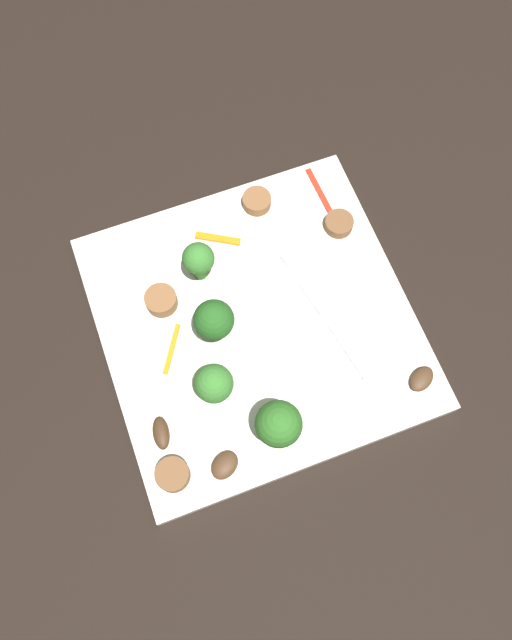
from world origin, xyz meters
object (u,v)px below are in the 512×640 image
(mushroom_0, at_px, (225,465))
(mushroom_2, at_px, (422,379))
(sausage_slice_0, at_px, (173,475))
(broccoli_floret_1, at_px, (213,317))
(broccoli_floret_3, at_px, (198,260))
(sausage_slice_2, at_px, (161,300))
(pepper_strip_0, at_px, (320,192))
(mushroom_1, at_px, (161,433))
(pepper_strip_1, at_px, (172,350))
(sausage_slice_1, at_px, (257,201))
(plate, at_px, (256,323))
(sausage_slice_3, at_px, (339,224))
(pepper_strip_2, at_px, (218,239))
(fork, at_px, (341,341))
(broccoli_floret_0, at_px, (279,424))
(broccoli_floret_2, at_px, (214,384))

(mushroom_0, height_order, mushroom_2, mushroom_0)
(sausage_slice_0, height_order, mushroom_0, sausage_slice_0)
(broccoli_floret_1, relative_size, broccoli_floret_3, 1.10)
(sausage_slice_2, bearing_deg, pepper_strip_0, 107.67)
(broccoli_floret_3, height_order, mushroom_1, broccoli_floret_3)
(broccoli_floret_1, height_order, pepper_strip_1, broccoli_floret_1)
(sausage_slice_1, bearing_deg, mushroom_1, -40.47)
(plate, distance_m, mushroom_1, 0.14)
(sausage_slice_2, distance_m, mushroom_1, 0.13)
(plate, relative_size, pepper_strip_0, 4.93)
(sausage_slice_3, xyz_separation_m, pepper_strip_2, (-0.03, -0.12, -0.00))
(plate, height_order, sausage_slice_1, sausage_slice_1)
(sausage_slice_0, bearing_deg, mushroom_0, 80.05)
(fork, xyz_separation_m, sausage_slice_1, (-0.17, -0.02, 0.00))
(pepper_strip_0, bearing_deg, fork, -15.42)
(broccoli_floret_0, bearing_deg, broccoli_floret_3, -175.29)
(sausage_slice_0, xyz_separation_m, sausage_slice_2, (-0.16, 0.04, 0.00))
(fork, height_order, pepper_strip_2, same)
(broccoli_floret_3, xyz_separation_m, mushroom_1, (0.13, -0.08, -0.03))
(fork, distance_m, sausage_slice_2, 0.17)
(sausage_slice_1, relative_size, pepper_strip_2, 0.64)
(plate, relative_size, fork, 1.61)
(mushroom_0, xyz_separation_m, pepper_strip_2, (-0.21, 0.07, -0.00))
(broccoli_floret_1, distance_m, mushroom_1, 0.11)
(mushroom_0, distance_m, mushroom_2, 0.20)
(sausage_slice_2, xyz_separation_m, sausage_slice_3, (-0.02, 0.19, -0.00))
(broccoli_floret_2, xyz_separation_m, mushroom_0, (0.07, -0.01, -0.03))
(broccoli_floret_1, xyz_separation_m, sausage_slice_0, (0.11, -0.08, -0.03))
(plate, xyz_separation_m, sausage_slice_2, (-0.05, -0.08, 0.02))
(broccoli_floret_1, bearing_deg, sausage_slice_3, 111.86)
(sausage_slice_2, height_order, pepper_strip_2, sausage_slice_2)
(sausage_slice_1, bearing_deg, pepper_strip_2, -64.65)
(plate, relative_size, mushroom_2, 10.59)
(mushroom_1, bearing_deg, plate, 121.65)
(mushroom_1, distance_m, mushroom_2, 0.24)
(sausage_slice_2, xyz_separation_m, mushroom_0, (0.17, 0.01, -0.00))
(mushroom_1, bearing_deg, mushroom_2, 81.34)
(sausage_slice_0, bearing_deg, broccoli_floret_1, 145.58)
(pepper_strip_0, bearing_deg, broccoli_floret_0, -31.25)
(broccoli_floret_0, height_order, mushroom_0, broccoli_floret_0)
(broccoli_floret_3, distance_m, pepper_strip_2, 0.05)
(sausage_slice_2, height_order, mushroom_0, sausage_slice_2)
(pepper_strip_2, bearing_deg, plate, 3.41)
(sausage_slice_1, bearing_deg, sausage_slice_3, 52.23)
(broccoli_floret_3, xyz_separation_m, mushroom_0, (0.18, -0.04, -0.03))
(sausage_slice_0, distance_m, pepper_strip_1, 0.12)
(broccoli_floret_3, distance_m, sausage_slice_3, 0.15)
(broccoli_floret_2, height_order, sausage_slice_2, broccoli_floret_2)
(mushroom_1, relative_size, pepper_strip_1, 0.61)
(broccoli_floret_1, relative_size, sausage_slice_1, 1.98)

